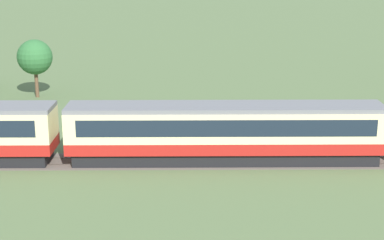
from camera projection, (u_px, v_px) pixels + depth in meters
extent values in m
cube|color=#AD1E19|center=(225.00, 143.00, 40.68)|extent=(21.69, 3.19, 0.80)
cube|color=beige|center=(225.00, 124.00, 40.31)|extent=(21.69, 3.19, 2.04)
cube|color=#192330|center=(225.00, 122.00, 40.28)|extent=(19.95, 3.23, 1.14)
cube|color=slate|center=(226.00, 107.00, 40.00)|extent=(21.69, 3.00, 0.30)
cube|color=black|center=(225.00, 155.00, 40.90)|extent=(20.82, 2.75, 0.88)
cylinder|color=black|center=(330.00, 158.00, 40.28)|extent=(0.90, 0.18, 0.90)
cylinder|color=black|center=(325.00, 151.00, 41.67)|extent=(0.90, 0.18, 0.90)
cylinder|color=black|center=(121.00, 159.00, 40.15)|extent=(0.90, 0.18, 0.90)
cylinder|color=black|center=(123.00, 152.00, 41.53)|extent=(0.90, 0.18, 0.90)
cylinder|color=black|center=(6.00, 152.00, 41.46)|extent=(0.90, 0.18, 0.90)
cube|color=#665B51|center=(270.00, 161.00, 41.05)|extent=(165.04, 3.60, 0.01)
cube|color=#4C4238|center=(271.00, 164.00, 40.36)|extent=(165.04, 0.12, 0.04)
cube|color=#4C4238|center=(268.00, 157.00, 41.74)|extent=(165.04, 0.12, 0.04)
cylinder|color=brown|center=(37.00, 82.00, 59.81)|extent=(0.37, 0.37, 3.08)
sphere|color=#2D6633|center=(35.00, 57.00, 59.12)|extent=(3.53, 3.53, 3.53)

